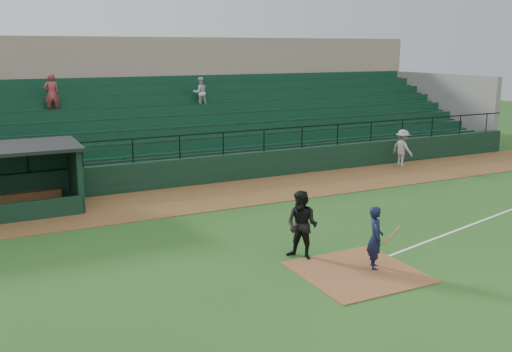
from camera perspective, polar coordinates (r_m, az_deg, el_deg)
name	(u,v)px	position (r m, az deg, el deg)	size (l,w,h in m)	color
ground	(336,260)	(16.21, 8.00, -8.33)	(90.00, 90.00, 0.00)	#22501A
warning_track	(223,195)	(22.91, -3.35, -1.90)	(40.00, 4.00, 0.03)	brown
home_plate_dirt	(358,272)	(15.45, 10.12, -9.43)	(3.00, 3.00, 0.03)	brown
foul_line	(503,213)	(22.29, 23.45, -3.40)	(18.00, 0.09, 0.01)	white
stadium_structure	(158,116)	(30.34, -9.77, 5.93)	(38.00, 13.08, 6.40)	black
batter_at_plate	(375,238)	(15.51, 11.86, -6.07)	(1.12, 0.75, 1.73)	black
umpire	(302,225)	(15.90, 4.63, -4.95)	(0.95, 0.74, 1.95)	black
runner	(402,148)	(29.00, 14.44, 2.70)	(1.19, 0.68, 1.84)	gray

